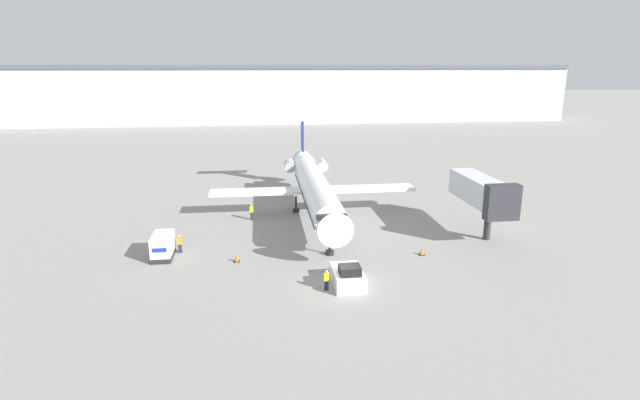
{
  "coord_description": "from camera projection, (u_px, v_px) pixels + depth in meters",
  "views": [
    {
      "loc": [
        -6.54,
        -35.01,
        16.82
      ],
      "look_at": [
        0.0,
        13.97,
        3.48
      ],
      "focal_mm": 28.0,
      "sensor_mm": 36.0,
      "label": 1
    }
  ],
  "objects": [
    {
      "name": "ground_plane",
      "position": [
        344.0,
        290.0,
        38.72
      ],
      "size": [
        600.0,
        600.0,
        0.0
      ],
      "primitive_type": "plane",
      "color": "gray"
    },
    {
      "name": "terminal_building",
      "position": [
        274.0,
        94.0,
        151.33
      ],
      "size": [
        180.0,
        16.8,
        17.07
      ],
      "color": "#B2B2B7",
      "rests_on": "ground"
    },
    {
      "name": "airplane_main",
      "position": [
        314.0,
        185.0,
        57.49
      ],
      "size": [
        23.91,
        32.47,
        9.46
      ],
      "color": "white",
      "rests_on": "ground"
    },
    {
      "name": "pushback_tug",
      "position": [
        348.0,
        276.0,
        39.33
      ],
      "size": [
        2.34,
        3.94,
        1.97
      ],
      "color": "silver",
      "rests_on": "ground"
    },
    {
      "name": "luggage_cart",
      "position": [
        163.0,
        246.0,
        44.95
      ],
      "size": [
        1.73,
        3.42,
        2.2
      ],
      "color": "#232326",
      "rests_on": "ground"
    },
    {
      "name": "worker_near_tug",
      "position": [
        327.0,
        280.0,
        38.44
      ],
      "size": [
        0.4,
        0.24,
        1.65
      ],
      "color": "#232838",
      "rests_on": "ground"
    },
    {
      "name": "worker_by_wing",
      "position": [
        252.0,
        211.0,
        56.04
      ],
      "size": [
        0.4,
        0.26,
        1.86
      ],
      "color": "#232838",
      "rests_on": "ground"
    },
    {
      "name": "worker_on_apron",
      "position": [
        180.0,
        243.0,
        46.16
      ],
      "size": [
        0.4,
        0.25,
        1.75
      ],
      "color": "#232838",
      "rests_on": "ground"
    },
    {
      "name": "traffic_cone_left",
      "position": [
        237.0,
        258.0,
        44.18
      ],
      "size": [
        0.54,
        0.54,
        0.72
      ],
      "color": "black",
      "rests_on": "ground"
    },
    {
      "name": "traffic_cone_right",
      "position": [
        422.0,
        252.0,
        45.78
      ],
      "size": [
        0.54,
        0.54,
        0.64
      ],
      "color": "black",
      "rests_on": "ground"
    },
    {
      "name": "jet_bridge",
      "position": [
        482.0,
        192.0,
        50.55
      ],
      "size": [
        3.2,
        10.35,
        6.19
      ],
      "color": "#2D2D33",
      "rests_on": "ground"
    }
  ]
}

